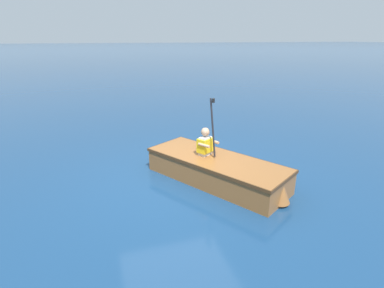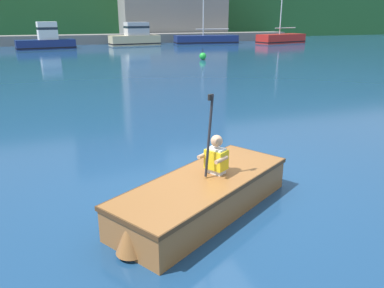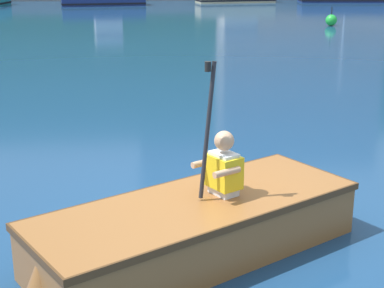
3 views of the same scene
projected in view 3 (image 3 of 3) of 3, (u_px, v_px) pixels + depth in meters
The scene contains 4 objects.
ground_plane at pixel (210, 218), 5.78m from camera, with size 300.00×300.00×0.00m, color navy.
rowboat_foreground at pixel (193, 226), 4.96m from camera, with size 3.01×2.41×0.49m.
person_paddler at pixel (223, 166), 5.00m from camera, with size 0.45×0.45×1.17m.
channel_buoy at pixel (331, 20), 22.94m from camera, with size 0.44×0.44×0.72m.
Camera 3 is at (-0.62, -5.27, 2.41)m, focal length 55.00 mm.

